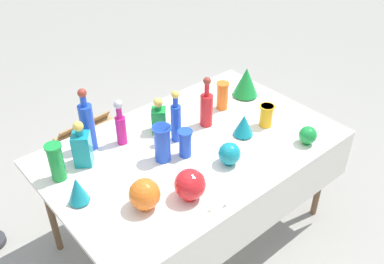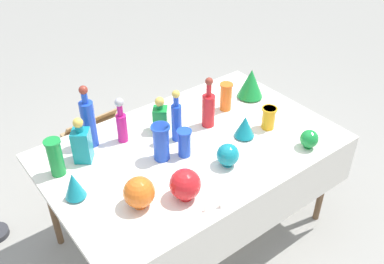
{
  "view_description": "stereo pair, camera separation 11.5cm",
  "coord_description": "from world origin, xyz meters",
  "px_view_note": "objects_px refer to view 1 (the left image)",
  "views": [
    {
      "loc": [
        -1.36,
        -1.59,
        2.35
      ],
      "look_at": [
        0.0,
        0.0,
        0.86
      ],
      "focal_mm": 40.0,
      "sensor_mm": 36.0,
      "label": 1
    },
    {
      "loc": [
        -1.27,
        -1.67,
        2.35
      ],
      "look_at": [
        0.0,
        0.0,
        0.86
      ],
      "focal_mm": 40.0,
      "sensor_mm": 36.0,
      "label": 2
    }
  ],
  "objects_px": {
    "slender_vase_1": "(266,115)",
    "fluted_vase_1": "(246,82)",
    "tall_bottle_1": "(87,124)",
    "cardboard_box_behind_left": "(92,144)",
    "round_bowl_0": "(145,194)",
    "square_decanter_1": "(159,118)",
    "slender_vase_0": "(222,95)",
    "round_bowl_2": "(308,135)",
    "tall_bottle_3": "(206,107)",
    "tall_bottle_0": "(176,119)",
    "round_bowl_3": "(229,154)",
    "slender_vase_2": "(185,142)",
    "slender_vase_3": "(56,161)",
    "round_bowl_1": "(190,185)",
    "fluted_vase_2": "(244,125)",
    "slender_vase_4": "(162,142)",
    "square_decanter_0": "(82,147)",
    "tall_bottle_2": "(121,125)",
    "fluted_vase_0": "(77,190)"
  },
  "relations": [
    {
      "from": "slender_vase_1",
      "to": "fluted_vase_1",
      "type": "xyz_separation_m",
      "value": [
        0.18,
        0.35,
        0.03
      ]
    },
    {
      "from": "tall_bottle_1",
      "to": "cardboard_box_behind_left",
      "type": "bearing_deg",
      "value": 65.19
    },
    {
      "from": "round_bowl_0",
      "to": "square_decanter_1",
      "type": "bearing_deg",
      "value": 46.92
    },
    {
      "from": "slender_vase_0",
      "to": "round_bowl_2",
      "type": "height_order",
      "value": "slender_vase_0"
    },
    {
      "from": "tall_bottle_3",
      "to": "tall_bottle_0",
      "type": "bearing_deg",
      "value": -179.14
    },
    {
      "from": "round_bowl_3",
      "to": "cardboard_box_behind_left",
      "type": "relative_size",
      "value": 0.25
    },
    {
      "from": "tall_bottle_0",
      "to": "round_bowl_0",
      "type": "bearing_deg",
      "value": -144.1
    },
    {
      "from": "tall_bottle_1",
      "to": "slender_vase_2",
      "type": "distance_m",
      "value": 0.59
    },
    {
      "from": "tall_bottle_0",
      "to": "slender_vase_2",
      "type": "height_order",
      "value": "tall_bottle_0"
    },
    {
      "from": "round_bowl_0",
      "to": "round_bowl_2",
      "type": "bearing_deg",
      "value": -10.62
    },
    {
      "from": "slender_vase_2",
      "to": "round_bowl_0",
      "type": "xyz_separation_m",
      "value": [
        -0.43,
        -0.2,
        -0.01
      ]
    },
    {
      "from": "slender_vase_3",
      "to": "tall_bottle_1",
      "type": "bearing_deg",
      "value": 26.03
    },
    {
      "from": "tall_bottle_3",
      "to": "slender_vase_0",
      "type": "height_order",
      "value": "tall_bottle_3"
    },
    {
      "from": "tall_bottle_1",
      "to": "fluted_vase_1",
      "type": "bearing_deg",
      "value": -8.65
    },
    {
      "from": "fluted_vase_1",
      "to": "round_bowl_1",
      "type": "relative_size",
      "value": 1.26
    },
    {
      "from": "tall_bottle_1",
      "to": "round_bowl_0",
      "type": "relative_size",
      "value": 2.38
    },
    {
      "from": "round_bowl_0",
      "to": "round_bowl_2",
      "type": "relative_size",
      "value": 1.44
    },
    {
      "from": "fluted_vase_2",
      "to": "round_bowl_2",
      "type": "height_order",
      "value": "fluted_vase_2"
    },
    {
      "from": "slender_vase_1",
      "to": "slender_vase_3",
      "type": "xyz_separation_m",
      "value": [
        -1.26,
        0.4,
        0.04
      ]
    },
    {
      "from": "tall_bottle_3",
      "to": "round_bowl_0",
      "type": "xyz_separation_m",
      "value": [
        -0.74,
        -0.36,
        -0.04
      ]
    },
    {
      "from": "tall_bottle_3",
      "to": "slender_vase_3",
      "type": "distance_m",
      "value": 0.99
    },
    {
      "from": "slender_vase_0",
      "to": "round_bowl_3",
      "type": "distance_m",
      "value": 0.61
    },
    {
      "from": "round_bowl_1",
      "to": "cardboard_box_behind_left",
      "type": "distance_m",
      "value": 1.73
    },
    {
      "from": "slender_vase_4",
      "to": "tall_bottle_1",
      "type": "bearing_deg",
      "value": 125.28
    },
    {
      "from": "slender_vase_2",
      "to": "square_decanter_1",
      "type": "bearing_deg",
      "value": 83.83
    },
    {
      "from": "square_decanter_0",
      "to": "fluted_vase_1",
      "type": "relative_size",
      "value": 1.32
    },
    {
      "from": "slender_vase_0",
      "to": "round_bowl_0",
      "type": "height_order",
      "value": "slender_vase_0"
    },
    {
      "from": "square_decanter_0",
      "to": "round_bowl_1",
      "type": "relative_size",
      "value": 1.66
    },
    {
      "from": "tall_bottle_0",
      "to": "slender_vase_4",
      "type": "relative_size",
      "value": 1.52
    },
    {
      "from": "fluted_vase_1",
      "to": "square_decanter_0",
      "type": "bearing_deg",
      "value": 176.89
    },
    {
      "from": "slender_vase_4",
      "to": "round_bowl_3",
      "type": "bearing_deg",
      "value": -46.53
    },
    {
      "from": "tall_bottle_1",
      "to": "tall_bottle_3",
      "type": "distance_m",
      "value": 0.75
    },
    {
      "from": "tall_bottle_1",
      "to": "round_bowl_1",
      "type": "height_order",
      "value": "tall_bottle_1"
    },
    {
      "from": "fluted_vase_1",
      "to": "round_bowl_3",
      "type": "distance_m",
      "value": 0.8
    },
    {
      "from": "round_bowl_1",
      "to": "round_bowl_2",
      "type": "bearing_deg",
      "value": -7.07
    },
    {
      "from": "slender_vase_0",
      "to": "fluted_vase_2",
      "type": "distance_m",
      "value": 0.34
    },
    {
      "from": "fluted_vase_1",
      "to": "round_bowl_0",
      "type": "bearing_deg",
      "value": -159.56
    },
    {
      "from": "slender_vase_2",
      "to": "round_bowl_3",
      "type": "relative_size",
      "value": 1.26
    },
    {
      "from": "fluted_vase_2",
      "to": "slender_vase_2",
      "type": "bearing_deg",
      "value": 168.85
    },
    {
      "from": "tall_bottle_2",
      "to": "fluted_vase_0",
      "type": "relative_size",
      "value": 1.89
    },
    {
      "from": "cardboard_box_behind_left",
      "to": "slender_vase_1",
      "type": "bearing_deg",
      "value": -66.03
    },
    {
      "from": "slender_vase_3",
      "to": "fluted_vase_2",
      "type": "distance_m",
      "value": 1.14
    },
    {
      "from": "slender_vase_3",
      "to": "round_bowl_3",
      "type": "distance_m",
      "value": 0.96
    },
    {
      "from": "tall_bottle_0",
      "to": "round_bowl_3",
      "type": "bearing_deg",
      "value": -77.57
    },
    {
      "from": "square_decanter_0",
      "to": "round_bowl_0",
      "type": "height_order",
      "value": "square_decanter_0"
    },
    {
      "from": "slender_vase_0",
      "to": "fluted_vase_0",
      "type": "height_order",
      "value": "slender_vase_0"
    },
    {
      "from": "tall_bottle_1",
      "to": "square_decanter_0",
      "type": "height_order",
      "value": "tall_bottle_1"
    },
    {
      "from": "fluted_vase_0",
      "to": "tall_bottle_0",
      "type": "bearing_deg",
      "value": 7.79
    },
    {
      "from": "tall_bottle_3",
      "to": "square_decanter_0",
      "type": "distance_m",
      "value": 0.82
    },
    {
      "from": "fluted_vase_0",
      "to": "round_bowl_2",
      "type": "bearing_deg",
      "value": -19.12
    }
  ]
}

